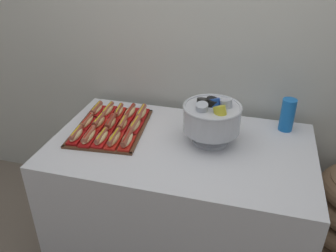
% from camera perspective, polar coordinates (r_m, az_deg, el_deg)
% --- Properties ---
extents(ground_plane, '(10.00, 10.00, 0.00)m').
position_cam_1_polar(ground_plane, '(2.49, 1.75, -18.26)').
color(ground_plane, '#7A6B5B').
extents(back_wall, '(6.00, 0.10, 2.60)m').
position_cam_1_polar(back_wall, '(2.29, 5.68, 15.58)').
color(back_wall, beige).
rests_on(back_wall, ground_plane).
extents(buffet_table, '(1.48, 0.87, 0.78)m').
position_cam_1_polar(buffet_table, '(2.21, 1.91, -11.08)').
color(buffet_table, silver).
rests_on(buffet_table, ground_plane).
extents(serving_tray, '(0.45, 0.56, 0.01)m').
position_cam_1_polar(serving_tray, '(2.16, -9.24, -0.32)').
color(serving_tray, '#56331E').
rests_on(serving_tray, buffet_table).
extents(hot_dog_0, '(0.08, 0.16, 0.06)m').
position_cam_1_polar(hot_dog_0, '(2.07, -14.68, -1.42)').
color(hot_dog_0, '#B21414').
rests_on(hot_dog_0, serving_tray).
extents(hot_dog_1, '(0.08, 0.19, 0.06)m').
position_cam_1_polar(hot_dog_1, '(2.04, -12.74, -1.67)').
color(hot_dog_1, '#B21414').
rests_on(hot_dog_1, serving_tray).
extents(hot_dog_2, '(0.08, 0.17, 0.06)m').
position_cam_1_polar(hot_dog_2, '(2.01, -10.76, -1.89)').
color(hot_dog_2, red).
rests_on(hot_dog_2, serving_tray).
extents(hot_dog_3, '(0.07, 0.18, 0.06)m').
position_cam_1_polar(hot_dog_3, '(1.99, -8.73, -2.06)').
color(hot_dog_3, red).
rests_on(hot_dog_3, serving_tray).
extents(hot_dog_4, '(0.08, 0.18, 0.06)m').
position_cam_1_polar(hot_dog_4, '(1.97, -6.66, -2.22)').
color(hot_dog_4, red).
rests_on(hot_dog_4, serving_tray).
extents(hot_dog_5, '(0.07, 0.19, 0.06)m').
position_cam_1_polar(hot_dog_5, '(2.20, -13.01, 0.66)').
color(hot_dog_5, '#B21414').
rests_on(hot_dog_5, serving_tray).
extents(hot_dog_6, '(0.07, 0.16, 0.07)m').
position_cam_1_polar(hot_dog_6, '(2.17, -11.19, 0.61)').
color(hot_dog_6, red).
rests_on(hot_dog_6, serving_tray).
extents(hot_dog_7, '(0.08, 0.18, 0.06)m').
position_cam_1_polar(hot_dog_7, '(2.15, -9.31, 0.44)').
color(hot_dog_7, '#B21414').
rests_on(hot_dog_7, serving_tray).
extents(hot_dog_8, '(0.07, 0.16, 0.06)m').
position_cam_1_polar(hot_dog_8, '(2.12, -7.39, 0.24)').
color(hot_dog_8, red).
rests_on(hot_dog_8, serving_tray).
extents(hot_dog_9, '(0.07, 0.18, 0.06)m').
position_cam_1_polar(hot_dog_9, '(2.11, -5.44, 0.06)').
color(hot_dog_9, red).
rests_on(hot_dog_9, serving_tray).
extents(hot_dog_10, '(0.08, 0.17, 0.06)m').
position_cam_1_polar(hot_dog_10, '(2.33, -11.54, 2.61)').
color(hot_dog_10, red).
rests_on(hot_dog_10, serving_tray).
extents(hot_dog_11, '(0.07, 0.18, 0.06)m').
position_cam_1_polar(hot_dog_11, '(2.31, -9.80, 2.47)').
color(hot_dog_11, red).
rests_on(hot_dog_11, serving_tray).
extents(hot_dog_12, '(0.08, 0.17, 0.06)m').
position_cam_1_polar(hot_dog_12, '(2.29, -8.02, 2.32)').
color(hot_dog_12, red).
rests_on(hot_dog_12, serving_tray).
extents(hot_dog_13, '(0.08, 0.18, 0.06)m').
position_cam_1_polar(hot_dog_13, '(2.27, -6.21, 2.18)').
color(hot_dog_13, red).
rests_on(hot_dog_13, serving_tray).
extents(hot_dog_14, '(0.08, 0.18, 0.06)m').
position_cam_1_polar(hot_dog_14, '(2.25, -4.37, 2.07)').
color(hot_dog_14, '#B21414').
rests_on(hot_dog_14, serving_tray).
extents(punch_bowl, '(0.32, 0.32, 0.27)m').
position_cam_1_polar(punch_bowl, '(1.94, 7.14, 1.40)').
color(punch_bowl, silver).
rests_on(punch_bowl, buffet_table).
extents(cup_stack, '(0.08, 0.08, 0.20)m').
position_cam_1_polar(cup_stack, '(2.20, 18.83, 1.73)').
color(cup_stack, blue).
rests_on(cup_stack, buffet_table).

